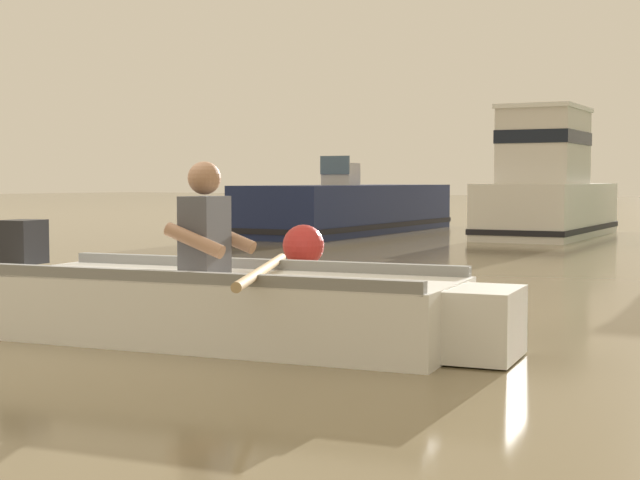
{
  "coord_description": "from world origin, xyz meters",
  "views": [
    {
      "loc": [
        5.23,
        -4.63,
        1.06
      ],
      "look_at": [
        0.59,
        2.25,
        0.55
      ],
      "focal_mm": 53.95,
      "sensor_mm": 36.0,
      "label": 1
    }
  ],
  "objects_px": {
    "rowboat_with_person": "(235,304)",
    "moored_boat_navy": "(351,210)",
    "moored_boat_white": "(547,190)",
    "mooring_buoy": "(303,245)"
  },
  "relations": [
    {
      "from": "rowboat_with_person",
      "to": "moored_boat_white",
      "type": "xyz_separation_m",
      "value": [
        -2.6,
        12.53,
        0.64
      ]
    },
    {
      "from": "moored_boat_navy",
      "to": "mooring_buoy",
      "type": "relative_size",
      "value": 13.19
    },
    {
      "from": "moored_boat_white",
      "to": "mooring_buoy",
      "type": "bearing_deg",
      "value": -91.88
    },
    {
      "from": "moored_boat_navy",
      "to": "moored_boat_white",
      "type": "xyz_separation_m",
      "value": [
        3.89,
        0.75,
        0.43
      ]
    },
    {
      "from": "moored_boat_navy",
      "to": "mooring_buoy",
      "type": "distance_m",
      "value": 7.82
    },
    {
      "from": "moored_boat_navy",
      "to": "mooring_buoy",
      "type": "bearing_deg",
      "value": -62.27
    },
    {
      "from": "moored_boat_navy",
      "to": "moored_boat_white",
      "type": "height_order",
      "value": "moored_boat_white"
    },
    {
      "from": "rowboat_with_person",
      "to": "moored_boat_navy",
      "type": "distance_m",
      "value": 13.45
    },
    {
      "from": "mooring_buoy",
      "to": "moored_boat_navy",
      "type": "bearing_deg",
      "value": 117.73
    },
    {
      "from": "moored_boat_white",
      "to": "mooring_buoy",
      "type": "relative_size",
      "value": 9.21
    }
  ]
}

